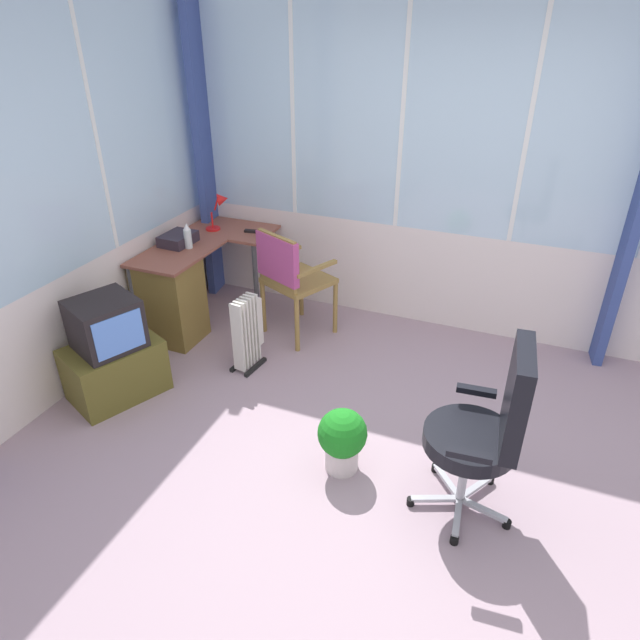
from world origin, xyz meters
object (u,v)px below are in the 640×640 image
object	(u,v)px
desk	(176,293)
tv_remote	(253,231)
space_heater	(248,332)
desk_lamp	(220,206)
wooden_armchair	(287,271)
spray_bottle	(188,236)
office_chair	(489,424)
potted_plant	(342,438)
paper_tray	(178,239)
tv_on_stand	(112,355)

from	to	relation	value
desk	tv_remote	bearing A→B (deg)	-26.49
tv_remote	space_heater	world-z (taller)	tv_remote
desk_lamp	wooden_armchair	distance (m)	1.00
desk_lamp	space_heater	distance (m)	1.35
desk_lamp	wooden_armchair	world-z (taller)	desk_lamp
spray_bottle	wooden_armchair	xyz separation A→B (m)	(0.11, -0.85, -0.22)
tv_remote	office_chair	size ratio (longest dim) A/B	0.14
desk_lamp	potted_plant	world-z (taller)	desk_lamp
spray_bottle	space_heater	world-z (taller)	spray_bottle
spray_bottle	potted_plant	distance (m)	2.26
desk	space_heater	world-z (taller)	desk
paper_tray	office_chair	bearing A→B (deg)	-114.52
paper_tray	potted_plant	bearing A→B (deg)	-122.51
paper_tray	potted_plant	size ratio (longest dim) A/B	0.70
paper_tray	potted_plant	world-z (taller)	paper_tray
tv_remote	tv_on_stand	distance (m)	1.70
tv_on_stand	potted_plant	distance (m)	1.79
tv_on_stand	desk_lamp	bearing A→B (deg)	0.80
desk_lamp	paper_tray	world-z (taller)	desk_lamp
paper_tray	wooden_armchair	size ratio (longest dim) A/B	0.31
desk	tv_on_stand	distance (m)	0.90
paper_tray	tv_on_stand	bearing A→B (deg)	-171.91
office_chair	tv_on_stand	distance (m)	2.62
desk_lamp	space_heater	bearing A→B (deg)	-141.59
desk_lamp	tv_remote	xyz separation A→B (m)	(-0.01, -0.32, -0.19)
office_chair	space_heater	xyz separation A→B (m)	(0.81, 1.88, -0.31)
desk	paper_tray	world-z (taller)	paper_tray
desk_lamp	desk	bearing A→B (deg)	176.23
desk	paper_tray	bearing A→B (deg)	19.96
desk	desk_lamp	size ratio (longest dim) A/B	4.00
spray_bottle	desk_lamp	bearing A→B (deg)	-0.90
office_chair	potted_plant	distance (m)	0.90
tv_on_stand	potted_plant	bearing A→B (deg)	-93.19
paper_tray	space_heater	xyz separation A→B (m)	(-0.45, -0.88, -0.47)
spray_bottle	office_chair	xyz separation A→B (m)	(-1.22, -2.63, -0.23)
desk	spray_bottle	xyz separation A→B (m)	(0.21, -0.04, 0.44)
tv_remote	spray_bottle	size ratio (longest dim) A/B	0.69
tv_on_stand	office_chair	bearing A→B (deg)	-92.58
desk	potted_plant	world-z (taller)	desk
desk	paper_tray	xyz separation A→B (m)	(0.25, 0.09, 0.38)
office_chair	space_heater	bearing A→B (deg)	66.65
wooden_armchair	tv_on_stand	world-z (taller)	wooden_armchair
tv_remote	desk	bearing A→B (deg)	143.41
tv_remote	space_heater	distance (m)	1.11
spray_bottle	tv_on_stand	distance (m)	1.21
paper_tray	potted_plant	xyz separation A→B (m)	(-1.24, -1.95, -0.55)
space_heater	potted_plant	distance (m)	1.34
desk	paper_tray	size ratio (longest dim) A/B	4.33
tv_remote	tv_on_stand	bearing A→B (deg)	159.67
paper_tray	tv_on_stand	size ratio (longest dim) A/B	0.39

